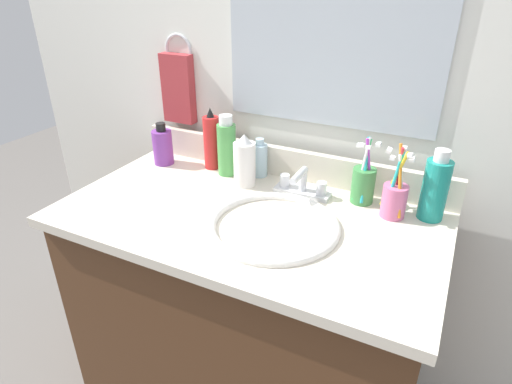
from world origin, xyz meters
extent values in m
cube|color=#4C2D19|center=(0.00, 0.00, 0.36)|extent=(0.95, 0.50, 0.73)
cube|color=beige|center=(0.00, 0.00, 0.74)|extent=(0.99, 0.54, 0.03)
cube|color=beige|center=(0.00, 0.26, 0.80)|extent=(0.99, 0.02, 0.09)
cube|color=silver|center=(0.00, 0.32, 0.65)|extent=(2.09, 0.04, 1.30)
cube|color=#B2BCC6|center=(0.10, 0.30, 1.21)|extent=(0.60, 0.01, 0.56)
torus|color=silver|center=(-0.40, 0.30, 1.10)|extent=(0.10, 0.01, 0.10)
cube|color=#A53338|center=(-0.40, 0.28, 0.98)|extent=(0.11, 0.04, 0.22)
torus|color=white|center=(0.09, -0.03, 0.76)|extent=(0.33, 0.33, 0.02)
ellipsoid|color=white|center=(0.09, -0.03, 0.72)|extent=(0.28, 0.28, 0.11)
cylinder|color=#B2B5BA|center=(0.09, -0.03, 0.68)|extent=(0.04, 0.04, 0.01)
cube|color=silver|center=(0.09, 0.17, 0.76)|extent=(0.16, 0.05, 0.01)
cylinder|color=silver|center=(0.09, 0.17, 0.80)|extent=(0.02, 0.02, 0.06)
cylinder|color=silver|center=(0.09, 0.13, 0.83)|extent=(0.02, 0.09, 0.02)
cylinder|color=silver|center=(0.03, 0.17, 0.79)|extent=(0.03, 0.03, 0.04)
cylinder|color=silver|center=(0.14, 0.17, 0.79)|extent=(0.03, 0.03, 0.04)
cylinder|color=silver|center=(-0.07, 0.23, 0.81)|extent=(0.05, 0.05, 0.10)
cylinder|color=silver|center=(-0.07, 0.23, 0.87)|extent=(0.03, 0.03, 0.02)
cylinder|color=teal|center=(0.43, 0.19, 0.84)|extent=(0.06, 0.06, 0.16)
cylinder|color=white|center=(0.43, 0.19, 0.93)|extent=(0.04, 0.04, 0.03)
cylinder|color=#7A3899|center=(-0.39, 0.17, 0.81)|extent=(0.06, 0.06, 0.11)
cylinder|color=black|center=(-0.39, 0.17, 0.88)|extent=(0.03, 0.03, 0.03)
cylinder|color=#4C9E4C|center=(-0.17, 0.19, 0.84)|extent=(0.06, 0.06, 0.16)
cylinder|color=white|center=(-0.17, 0.19, 0.93)|extent=(0.04, 0.04, 0.03)
cylinder|color=red|center=(-0.24, 0.21, 0.84)|extent=(0.05, 0.05, 0.17)
cone|color=black|center=(-0.24, 0.21, 0.94)|extent=(0.02, 0.02, 0.03)
cylinder|color=white|center=(-0.09, 0.15, 0.82)|extent=(0.06, 0.06, 0.13)
cone|color=white|center=(-0.09, 0.15, 0.90)|extent=(0.04, 0.04, 0.03)
cylinder|color=#3F8C47|center=(0.25, 0.20, 0.81)|extent=(0.06, 0.06, 0.10)
cylinder|color=green|center=(0.24, 0.19, 0.85)|extent=(0.03, 0.03, 0.17)
cube|color=white|center=(0.23, 0.18, 0.93)|extent=(0.01, 0.02, 0.01)
cylinder|color=#B23FBF|center=(0.26, 0.20, 0.85)|extent=(0.04, 0.01, 0.17)
cube|color=white|center=(0.27, 0.20, 0.93)|extent=(0.01, 0.02, 0.01)
cylinder|color=#26B2B2|center=(0.25, 0.19, 0.86)|extent=(0.02, 0.05, 0.17)
cube|color=white|center=(0.26, 0.17, 0.93)|extent=(0.01, 0.02, 0.01)
cylinder|color=white|center=(0.24, 0.19, 0.85)|extent=(0.02, 0.04, 0.17)
cube|color=white|center=(0.24, 0.17, 0.93)|extent=(0.01, 0.02, 0.01)
cylinder|color=#D16693|center=(0.34, 0.16, 0.80)|extent=(0.06, 0.06, 0.09)
cylinder|color=yellow|center=(0.33, 0.16, 0.86)|extent=(0.06, 0.04, 0.17)
cube|color=white|center=(0.31, 0.18, 0.92)|extent=(0.01, 0.02, 0.01)
cylinder|color=#D8333F|center=(0.34, 0.17, 0.86)|extent=(0.01, 0.03, 0.18)
cube|color=white|center=(0.34, 0.18, 0.93)|extent=(0.01, 0.02, 0.01)
cylinder|color=#26B2B2|center=(0.33, 0.15, 0.85)|extent=(0.03, 0.03, 0.17)
cube|color=white|center=(0.32, 0.14, 0.92)|extent=(0.01, 0.02, 0.01)
cylinder|color=white|center=(0.35, 0.16, 0.85)|extent=(0.04, 0.02, 0.16)
cube|color=white|center=(0.36, 0.17, 0.92)|extent=(0.01, 0.02, 0.01)
cylinder|color=orange|center=(0.35, 0.15, 0.86)|extent=(0.04, 0.04, 0.19)
cube|color=white|center=(0.36, 0.13, 0.94)|extent=(0.01, 0.02, 0.01)
camera|label=1|loc=(0.45, -0.86, 1.32)|focal=30.26mm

